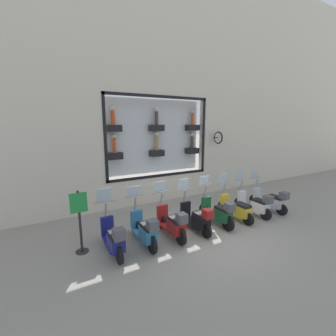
{
  "coord_description": "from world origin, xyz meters",
  "views": [
    {
      "loc": [
        -5.54,
        4.49,
        3.53
      ],
      "look_at": [
        1.64,
        0.56,
        1.93
      ],
      "focal_mm": 24.0,
      "sensor_mm": 36.0,
      "label": 1
    }
  ],
  "objects_px": {
    "scooter_green_3": "(218,212)",
    "scooter_red_5": "(173,223)",
    "scooter_white_1": "(255,204)",
    "scooter_yellow_2": "(237,209)",
    "scooter_navy_7": "(114,238)",
    "scooter_black_4": "(197,218)",
    "scooter_teal_6": "(145,230)",
    "shop_sign_post": "(80,220)",
    "scooter_silver_0": "(271,200)"
  },
  "relations": [
    {
      "from": "scooter_white_1",
      "to": "scooter_yellow_2",
      "type": "xyz_separation_m",
      "value": [
        0.07,
        0.93,
        -0.04
      ]
    },
    {
      "from": "scooter_teal_6",
      "to": "shop_sign_post",
      "type": "distance_m",
      "value": 1.84
    },
    {
      "from": "scooter_navy_7",
      "to": "scooter_white_1",
      "type": "bearing_deg",
      "value": -90.08
    },
    {
      "from": "scooter_green_3",
      "to": "scooter_silver_0",
      "type": "bearing_deg",
      "value": -90.3
    },
    {
      "from": "scooter_silver_0",
      "to": "scooter_navy_7",
      "type": "relative_size",
      "value": 1.0
    },
    {
      "from": "scooter_red_5",
      "to": "scooter_teal_6",
      "type": "distance_m",
      "value": 0.93
    },
    {
      "from": "scooter_silver_0",
      "to": "scooter_black_4",
      "type": "bearing_deg",
      "value": 89.96
    },
    {
      "from": "scooter_yellow_2",
      "to": "scooter_navy_7",
      "type": "distance_m",
      "value": 4.66
    },
    {
      "from": "scooter_yellow_2",
      "to": "scooter_red_5",
      "type": "xyz_separation_m",
      "value": [
        -0.05,
        2.79,
        0.07
      ]
    },
    {
      "from": "scooter_black_4",
      "to": "scooter_navy_7",
      "type": "xyz_separation_m",
      "value": [
        0.01,
        2.79,
        0.01
      ]
    },
    {
      "from": "scooter_yellow_2",
      "to": "scooter_green_3",
      "type": "height_order",
      "value": "scooter_yellow_2"
    },
    {
      "from": "scooter_white_1",
      "to": "scooter_red_5",
      "type": "height_order",
      "value": "scooter_white_1"
    },
    {
      "from": "scooter_silver_0",
      "to": "scooter_yellow_2",
      "type": "distance_m",
      "value": 1.86
    },
    {
      "from": "scooter_navy_7",
      "to": "scooter_teal_6",
      "type": "bearing_deg",
      "value": -89.71
    },
    {
      "from": "scooter_black_4",
      "to": "scooter_teal_6",
      "type": "distance_m",
      "value": 1.86
    },
    {
      "from": "scooter_white_1",
      "to": "scooter_teal_6",
      "type": "height_order",
      "value": "scooter_white_1"
    },
    {
      "from": "scooter_white_1",
      "to": "shop_sign_post",
      "type": "relative_size",
      "value": 1.0
    },
    {
      "from": "scooter_white_1",
      "to": "scooter_green_3",
      "type": "xyz_separation_m",
      "value": [
        0.01,
        1.86,
        0.02
      ]
    },
    {
      "from": "scooter_navy_7",
      "to": "scooter_red_5",
      "type": "bearing_deg",
      "value": -89.8
    },
    {
      "from": "scooter_red_5",
      "to": "scooter_black_4",
      "type": "bearing_deg",
      "value": -90.85
    },
    {
      "from": "scooter_red_5",
      "to": "scooter_navy_7",
      "type": "height_order",
      "value": "scooter_navy_7"
    },
    {
      "from": "scooter_teal_6",
      "to": "scooter_yellow_2",
      "type": "bearing_deg",
      "value": -89.18
    },
    {
      "from": "scooter_white_1",
      "to": "scooter_black_4",
      "type": "height_order",
      "value": "scooter_white_1"
    },
    {
      "from": "scooter_black_4",
      "to": "shop_sign_post",
      "type": "relative_size",
      "value": 1.0
    },
    {
      "from": "scooter_silver_0",
      "to": "scooter_green_3",
      "type": "height_order",
      "value": "scooter_green_3"
    },
    {
      "from": "scooter_black_4",
      "to": "scooter_silver_0",
      "type": "bearing_deg",
      "value": -90.04
    },
    {
      "from": "scooter_red_5",
      "to": "scooter_teal_6",
      "type": "relative_size",
      "value": 1.0
    },
    {
      "from": "scooter_teal_6",
      "to": "scooter_silver_0",
      "type": "bearing_deg",
      "value": -90.15
    },
    {
      "from": "scooter_red_5",
      "to": "scooter_silver_0",
      "type": "bearing_deg",
      "value": -90.21
    },
    {
      "from": "scooter_black_4",
      "to": "scooter_teal_6",
      "type": "relative_size",
      "value": 0.99
    },
    {
      "from": "scooter_black_4",
      "to": "shop_sign_post",
      "type": "height_order",
      "value": "shop_sign_post"
    },
    {
      "from": "scooter_teal_6",
      "to": "scooter_navy_7",
      "type": "height_order",
      "value": "scooter_navy_7"
    },
    {
      "from": "scooter_teal_6",
      "to": "scooter_black_4",
      "type": "bearing_deg",
      "value": -90.37
    },
    {
      "from": "scooter_teal_6",
      "to": "shop_sign_post",
      "type": "relative_size",
      "value": 1.01
    },
    {
      "from": "scooter_green_3",
      "to": "scooter_red_5",
      "type": "height_order",
      "value": "scooter_red_5"
    },
    {
      "from": "scooter_green_3",
      "to": "scooter_yellow_2",
      "type": "bearing_deg",
      "value": -86.68
    },
    {
      "from": "scooter_white_1",
      "to": "scooter_green_3",
      "type": "distance_m",
      "value": 1.86
    },
    {
      "from": "scooter_black_4",
      "to": "scooter_navy_7",
      "type": "relative_size",
      "value": 1.0
    },
    {
      "from": "scooter_green_3",
      "to": "shop_sign_post",
      "type": "height_order",
      "value": "shop_sign_post"
    },
    {
      "from": "scooter_green_3",
      "to": "scooter_black_4",
      "type": "distance_m",
      "value": 0.93
    },
    {
      "from": "scooter_red_5",
      "to": "shop_sign_post",
      "type": "xyz_separation_m",
      "value": [
        0.52,
        2.63,
        0.48
      ]
    },
    {
      "from": "scooter_black_4",
      "to": "scooter_white_1",
      "type": "bearing_deg",
      "value": -90.0
    },
    {
      "from": "scooter_green_3",
      "to": "scooter_red_5",
      "type": "bearing_deg",
      "value": 89.93
    },
    {
      "from": "shop_sign_post",
      "to": "scooter_yellow_2",
      "type": "bearing_deg",
      "value": -94.93
    },
    {
      "from": "scooter_teal_6",
      "to": "scooter_navy_7",
      "type": "bearing_deg",
      "value": 90.29
    },
    {
      "from": "scooter_teal_6",
      "to": "shop_sign_post",
      "type": "bearing_deg",
      "value": 72.92
    },
    {
      "from": "scooter_silver_0",
      "to": "scooter_green_3",
      "type": "distance_m",
      "value": 2.79
    },
    {
      "from": "scooter_yellow_2",
      "to": "scooter_black_4",
      "type": "bearing_deg",
      "value": 92.02
    },
    {
      "from": "scooter_red_5",
      "to": "scooter_teal_6",
      "type": "xyz_separation_m",
      "value": [
        -0.0,
        0.93,
        -0.0
      ]
    },
    {
      "from": "scooter_navy_7",
      "to": "scooter_yellow_2",
      "type": "bearing_deg",
      "value": -89.28
    }
  ]
}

